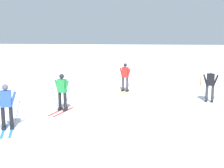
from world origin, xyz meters
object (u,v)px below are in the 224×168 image
at_px(skier_red, 125,76).
at_px(skier_blue, 6,104).
at_px(skier_green, 62,91).
at_px(trail_marker_pole, 201,68).
at_px(skier_black, 210,84).

height_order(skier_red, skier_blue, same).
height_order(skier_green, skier_blue, same).
relative_size(skier_green, trail_marker_pole, 0.71).
height_order(skier_green, skier_black, same).
relative_size(skier_red, skier_black, 1.00).
bearing_deg(skier_blue, skier_green, 61.34).
relative_size(skier_blue, skier_black, 1.00).
xyz_separation_m(skier_green, trail_marker_pole, (7.49, 6.51, 0.28)).
height_order(skier_red, skier_green, same).
bearing_deg(trail_marker_pole, skier_green, -138.99).
bearing_deg(skier_black, skier_red, 154.54).
bearing_deg(skier_black, trail_marker_pole, 84.08).
distance_m(skier_red, skier_black, 4.88).
bearing_deg(skier_red, skier_green, -121.11).
bearing_deg(skier_blue, skier_black, 29.74).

